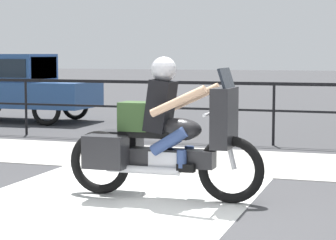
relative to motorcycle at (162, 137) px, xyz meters
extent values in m
plane|color=#38383A|center=(0.51, -0.63, -0.71)|extent=(120.00, 120.00, 0.00)
cube|color=#A8A59E|center=(0.51, 2.77, -0.71)|extent=(44.00, 2.40, 0.01)
cube|color=silver|center=(-0.52, -0.83, -0.71)|extent=(3.11, 6.00, 0.01)
cube|color=black|center=(0.51, 4.79, 0.41)|extent=(36.00, 0.04, 0.06)
cube|color=black|center=(0.51, 4.79, -0.08)|extent=(36.00, 0.03, 0.04)
cylinder|color=black|center=(-4.59, 4.79, -0.14)|extent=(0.05, 0.05, 1.15)
cylinder|color=black|center=(0.51, 4.79, -0.14)|extent=(0.05, 0.05, 1.15)
torus|color=black|center=(0.81, 0.00, -0.34)|extent=(0.76, 0.11, 0.76)
torus|color=black|center=(-0.78, 0.00, -0.34)|extent=(0.76, 0.11, 0.76)
cube|color=#232326|center=(0.01, 0.00, -0.24)|extent=(1.21, 0.22, 0.20)
cube|color=silver|center=(0.04, 0.00, -0.29)|extent=(0.34, 0.26, 0.26)
ellipsoid|color=#232326|center=(0.20, 0.00, 0.09)|extent=(0.53, 0.30, 0.26)
cube|color=black|center=(-0.15, 0.00, 0.03)|extent=(0.70, 0.28, 0.08)
cube|color=#232326|center=(0.73, 0.00, 0.24)|extent=(0.20, 0.55, 0.66)
cube|color=#1E232B|center=(0.75, 0.00, 0.68)|extent=(0.10, 0.47, 0.24)
cylinder|color=silver|center=(0.59, 0.00, 0.29)|extent=(0.04, 0.70, 0.04)
cylinder|color=silver|center=(-0.18, -0.16, -0.37)|extent=(0.87, 0.09, 0.09)
cube|color=#232326|center=(-0.60, -0.24, -0.17)|extent=(0.48, 0.28, 0.38)
cube|color=#232326|center=(-0.60, 0.24, -0.17)|extent=(0.48, 0.28, 0.38)
cylinder|color=silver|center=(0.78, 0.00, -0.05)|extent=(0.19, 0.06, 0.58)
cube|color=black|center=(-0.02, 0.00, 0.36)|extent=(0.32, 0.36, 0.61)
sphere|color=tan|center=(0.02, 0.00, 0.75)|extent=(0.23, 0.23, 0.23)
sphere|color=#B7B7BC|center=(0.02, 0.00, 0.77)|extent=(0.29, 0.29, 0.29)
cylinder|color=#33477A|center=(0.13, -0.15, -0.03)|extent=(0.44, 0.13, 0.34)
cylinder|color=#33477A|center=(0.28, -0.15, -0.22)|extent=(0.11, 0.11, 0.20)
cube|color=black|center=(0.33, -0.15, -0.32)|extent=(0.20, 0.10, 0.09)
cylinder|color=#33477A|center=(0.13, 0.15, -0.03)|extent=(0.44, 0.13, 0.34)
cylinder|color=#33477A|center=(0.28, 0.15, -0.22)|extent=(0.11, 0.11, 0.20)
cube|color=black|center=(0.33, 0.15, -0.32)|extent=(0.20, 0.10, 0.09)
cylinder|color=tan|center=(0.28, -0.30, 0.43)|extent=(0.64, 0.09, 0.36)
cylinder|color=tan|center=(0.28, 0.30, 0.43)|extent=(0.64, 0.09, 0.36)
cube|color=#2D4723|center=(-0.32, 0.00, 0.23)|extent=(0.35, 0.32, 0.33)
cube|color=#284C84|center=(-6.26, 7.16, -0.03)|extent=(4.03, 1.62, 0.62)
cube|color=#284C84|center=(-6.50, 7.16, 0.61)|extent=(2.09, 1.43, 0.67)
cube|color=#19232D|center=(-5.48, 7.16, 0.61)|extent=(0.04, 1.27, 0.54)
cube|color=#19232D|center=(-6.50, 7.16, 0.61)|extent=(1.93, 1.46, 0.44)
torus|color=black|center=(-5.01, 6.41, -0.34)|extent=(0.75, 0.11, 0.75)
torus|color=black|center=(-5.01, 7.90, -0.34)|extent=(0.75, 0.11, 0.75)
camera|label=1|loc=(2.39, -7.04, 0.95)|focal=70.00mm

